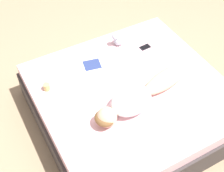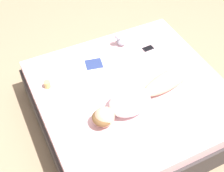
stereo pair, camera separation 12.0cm
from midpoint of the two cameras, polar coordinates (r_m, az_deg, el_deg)
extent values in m
plane|color=#9E8466|center=(3.80, 2.40, -5.54)|extent=(12.00, 12.00, 0.00)
cube|color=#383333|center=(3.66, 2.49, -3.88)|extent=(2.00, 2.06, 0.35)
cube|color=beige|center=(3.47, 2.62, -1.28)|extent=(1.94, 2.00, 0.15)
ellipsoid|color=#DBB28E|center=(3.45, 9.02, 1.35)|extent=(0.35, 0.70, 0.15)
ellipsoid|color=white|center=(3.16, 2.45, -2.65)|extent=(0.43, 0.52, 0.22)
ellipsoid|color=brown|center=(3.02, -2.50, -5.92)|extent=(0.24, 0.23, 0.11)
sphere|color=#DBB28E|center=(3.04, -2.12, -5.73)|extent=(0.20, 0.20, 0.20)
cube|color=white|center=(3.49, -3.54, 0.96)|extent=(0.32, 0.33, 0.01)
cube|color=white|center=(3.68, -4.60, 3.85)|extent=(0.32, 0.33, 0.01)
cube|color=navy|center=(3.68, -4.60, 3.90)|extent=(0.21, 0.23, 0.00)
cylinder|color=tan|center=(3.46, -12.84, -0.18)|extent=(0.07, 0.07, 0.08)
cylinder|color=black|center=(3.43, -12.93, 0.20)|extent=(0.06, 0.06, 0.00)
torus|color=tan|center=(3.49, -13.06, 0.25)|extent=(0.06, 0.01, 0.06)
cube|color=black|center=(3.92, 5.18, 7.07)|extent=(0.09, 0.14, 0.01)
cube|color=black|center=(3.92, 5.19, 7.13)|extent=(0.07, 0.11, 0.00)
ellipsoid|color=#B2BCCC|center=(3.92, 0.28, 8.30)|extent=(0.13, 0.12, 0.11)
sphere|color=#B2BCCC|center=(3.85, -0.33, 9.02)|extent=(0.08, 0.08, 0.08)
camera|label=1|loc=(0.06, -91.02, -1.11)|focal=50.00mm
camera|label=2|loc=(0.06, 88.98, 1.11)|focal=50.00mm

